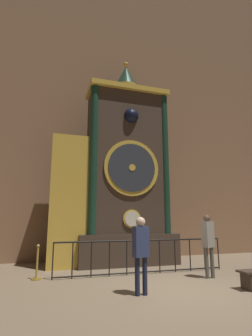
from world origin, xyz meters
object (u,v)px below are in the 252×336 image
at_px(stanchion_post, 37,268).
at_px(visitor_near, 141,247).
at_px(clock_tower, 117,176).
at_px(visitor_far, 208,240).

bearing_deg(stanchion_post, visitor_near, -45.44).
height_order(clock_tower, visitor_far, clock_tower).
height_order(visitor_far, stanchion_post, visitor_far).
bearing_deg(clock_tower, stanchion_post, -147.90).
xyz_separation_m(clock_tower, stanchion_post, (-2.77, -1.74, -3.05)).
relative_size(visitor_far, stanchion_post, 1.87).
bearing_deg(clock_tower, visitor_near, -97.12).
height_order(clock_tower, stanchion_post, clock_tower).
distance_m(visitor_far, stanchion_post, 4.98).
distance_m(visitor_near, stanchion_post, 3.31).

